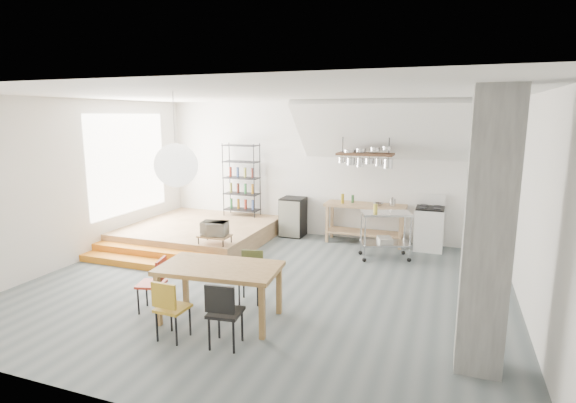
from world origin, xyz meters
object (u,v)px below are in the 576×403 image
at_px(stove, 429,228).
at_px(dining_table, 220,272).
at_px(mini_fridge, 293,217).
at_px(rolling_cart, 385,229).

distance_m(stove, dining_table, 5.27).
height_order(stove, mini_fridge, stove).
height_order(rolling_cart, mini_fridge, rolling_cart).
xyz_separation_m(stove, mini_fridge, (-3.14, 0.04, -0.01)).
distance_m(dining_table, mini_fridge, 4.66).
distance_m(stove, mini_fridge, 3.14).
relative_size(dining_table, mini_fridge, 1.88).
height_order(dining_table, rolling_cart, rolling_cart).
xyz_separation_m(stove, rolling_cart, (-0.80, -0.96, 0.14)).
relative_size(stove, mini_fridge, 1.26).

